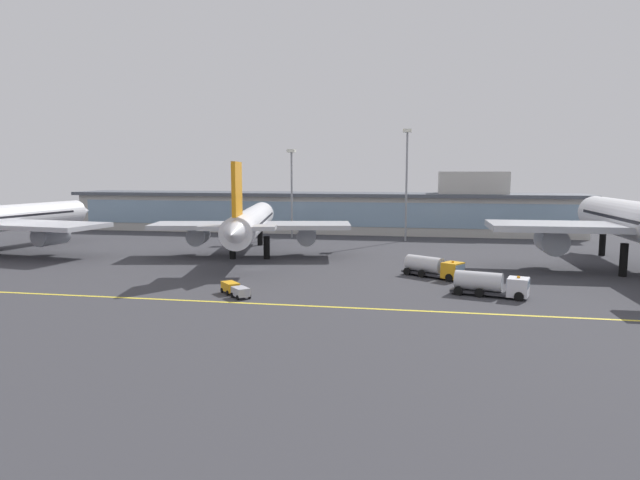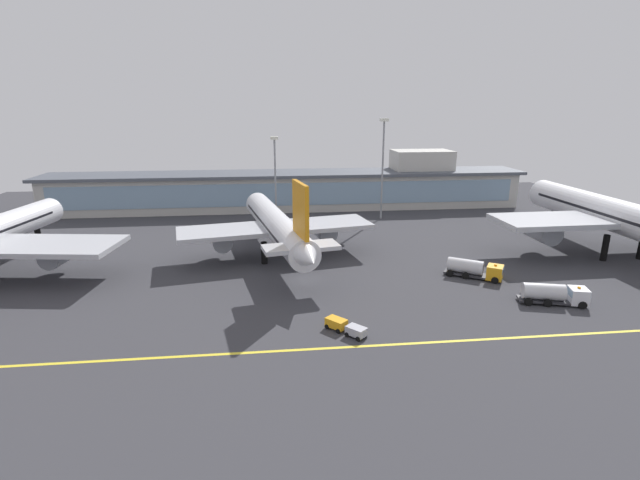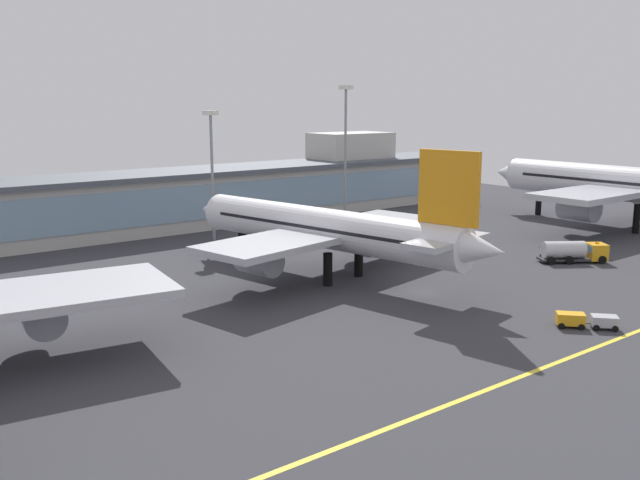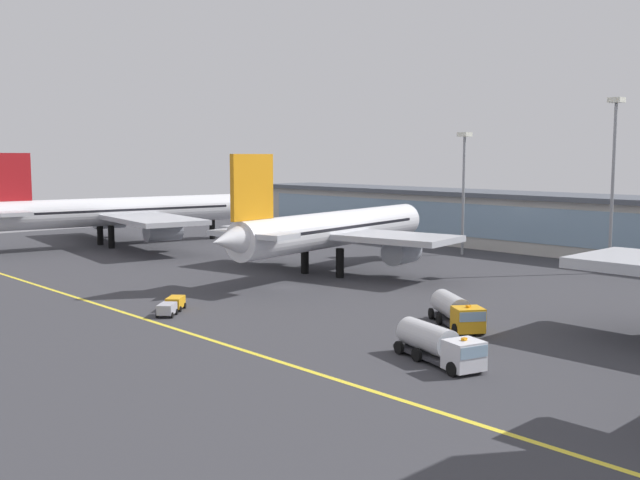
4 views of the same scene
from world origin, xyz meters
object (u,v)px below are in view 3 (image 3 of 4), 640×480
Objects in this scene: airliner_near_right at (326,229)px; apron_light_mast_centre at (346,135)px; fuel_tanker_truck at (575,251)px; baggage_tug_near at (586,320)px; airliner_far_right at (631,185)px; apron_light_mast_west at (212,154)px.

apron_light_mast_centre is at bearing -54.25° from airliner_near_right.
baggage_tug_near is (-24.05, -16.43, -0.72)m from fuel_tanker_truck.
airliner_near_right is 9.17× the size of baggage_tug_near.
apron_light_mast_centre is (26.18, 27.81, 9.70)m from airliner_near_right.
apron_light_mast_centre reaches higher than fuel_tanker_truck.
airliner_near_right is 0.85× the size of airliner_far_right.
airliner_near_right is 5.33× the size of fuel_tanker_truck.
airliner_far_right is at bearing -29.07° from apron_light_mast_west.
apron_light_mast_centre is (-35.74, 33.02, 8.35)m from airliner_far_right.
apron_light_mast_centre is at bearing 130.82° from fuel_tanker_truck.
baggage_tug_near is 0.21× the size of apron_light_mast_centre.
airliner_near_right reaches higher than baggage_tug_near.
apron_light_mast_centre is at bearing -59.96° from baggage_tug_near.
fuel_tanker_truck is at bearing 105.91° from airliner_far_right.
airliner_far_right reaches higher than airliner_near_right.
baggage_tug_near is at bearing -177.07° from airliner_near_right.
airliner_far_right reaches higher than baggage_tug_near.
fuel_tanker_truck is 1.72× the size of baggage_tug_near.
airliner_far_right reaches higher than fuel_tanker_truck.
baggage_tug_near is (7.60, -30.74, -5.21)m from airliner_near_right.
fuel_tanker_truck is (31.65, -14.31, -4.49)m from airliner_near_right.
apron_light_mast_centre is at bearing -2.58° from apron_light_mast_west.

